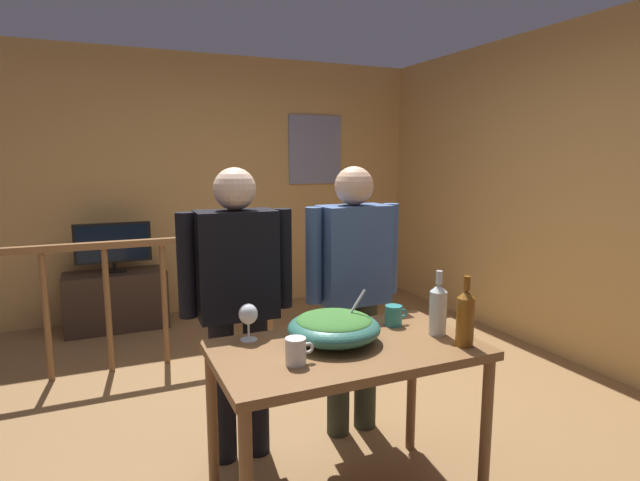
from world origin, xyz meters
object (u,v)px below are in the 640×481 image
(salad_bowl, at_px, (334,326))
(person_standing_right, at_px, (353,280))
(tv_console, at_px, (117,300))
(serving_table, at_px, (347,366))
(framed_picture, at_px, (315,150))
(mug_white, at_px, (296,351))
(wine_bottle_amber, at_px, (465,317))
(wine_glass, at_px, (248,315))
(person_standing_left, at_px, (237,292))
(mug_teal, at_px, (394,315))
(stair_railing, at_px, (162,286))
(wine_bottle_clear, at_px, (438,308))
(flat_screen_tv, at_px, (113,244))

(salad_bowl, relative_size, person_standing_right, 0.27)
(tv_console, distance_m, serving_table, 3.24)
(framed_picture, relative_size, mug_white, 6.22)
(wine_bottle_amber, relative_size, mug_white, 2.60)
(mug_white, bearing_deg, wine_glass, 106.16)
(salad_bowl, bearing_deg, person_standing_left, 119.73)
(person_standing_left, bearing_deg, mug_white, 96.77)
(person_standing_right, bearing_deg, wine_glass, 24.27)
(tv_console, xyz_separation_m, person_standing_right, (1.18, -2.50, 0.63))
(salad_bowl, relative_size, mug_teal, 3.46)
(wine_glass, height_order, wine_bottle_amber, wine_bottle_amber)
(stair_railing, height_order, salad_bowl, stair_railing)
(framed_picture, xyz_separation_m, serving_table, (-1.29, -3.39, -1.00))
(wine_bottle_amber, distance_m, mug_white, 0.76)
(serving_table, relative_size, person_standing_right, 0.75)
(person_standing_left, bearing_deg, salad_bowl, 121.92)
(framed_picture, xyz_separation_m, mug_white, (-1.57, -3.49, -0.85))
(wine_bottle_clear, xyz_separation_m, person_standing_right, (-0.12, 0.63, 0.00))
(stair_railing, distance_m, person_standing_left, 1.51)
(salad_bowl, xyz_separation_m, wine_bottle_amber, (0.50, -0.27, 0.06))
(salad_bowl, xyz_separation_m, mug_teal, (0.37, 0.09, -0.02))
(tv_console, bearing_deg, person_standing_left, -78.34)
(flat_screen_tv, relative_size, serving_table, 0.57)
(salad_bowl, distance_m, wine_bottle_amber, 0.57)
(flat_screen_tv, xyz_separation_m, mug_teal, (1.18, -2.91, 0.01))
(stair_railing, bearing_deg, mug_white, -83.02)
(serving_table, xyz_separation_m, mug_teal, (0.33, 0.16, 0.15))
(wine_bottle_clear, bearing_deg, mug_teal, 120.96)
(wine_bottle_amber, height_order, person_standing_right, person_standing_right)
(wine_glass, bearing_deg, wine_bottle_clear, -18.52)
(flat_screen_tv, distance_m, wine_bottle_clear, 3.36)
(stair_railing, bearing_deg, flat_screen_tv, 107.07)
(framed_picture, xyz_separation_m, wine_glass, (-1.67, -3.15, -0.79))
(mug_teal, bearing_deg, tv_console, 111.93)
(tv_console, bearing_deg, flat_screen_tv, -90.00)
(serving_table, distance_m, salad_bowl, 0.18)
(wine_glass, distance_m, mug_teal, 0.72)
(wine_bottle_clear, bearing_deg, person_standing_right, 100.48)
(salad_bowl, relative_size, wine_bottle_amber, 1.33)
(mug_white, bearing_deg, stair_railing, 96.98)
(tv_console, xyz_separation_m, person_standing_left, (0.52, -2.50, 0.64))
(flat_screen_tv, height_order, mug_white, flat_screen_tv)
(framed_picture, height_order, serving_table, framed_picture)
(salad_bowl, bearing_deg, serving_table, -63.34)
(person_standing_right, bearing_deg, wine_bottle_amber, 97.64)
(stair_railing, height_order, serving_table, stair_railing)
(tv_console, relative_size, person_standing_left, 0.58)
(serving_table, bearing_deg, mug_teal, 24.94)
(wine_bottle_amber, relative_size, person_standing_left, 0.20)
(tv_console, distance_m, mug_white, 3.29)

